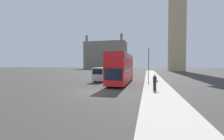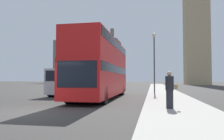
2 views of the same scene
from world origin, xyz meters
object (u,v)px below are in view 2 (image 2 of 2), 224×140
(red_double_decker_bus, at_px, (101,66))
(pedestrian, at_px, (170,90))
(street_lamp, at_px, (154,54))
(white_van, at_px, (67,82))
(parked_sedan, at_px, (105,84))

(red_double_decker_bus, bearing_deg, pedestrian, -52.63)
(red_double_decker_bus, height_order, pedestrian, red_double_decker_bus)
(pedestrian, bearing_deg, street_lamp, 93.00)
(white_van, xyz_separation_m, pedestrian, (8.66, -9.02, -0.29))
(pedestrian, relative_size, parked_sedan, 0.40)
(white_van, bearing_deg, street_lamp, 15.49)
(pedestrian, distance_m, parked_sedan, 30.78)
(red_double_decker_bus, height_order, parked_sedan, red_double_decker_bus)
(street_lamp, bearing_deg, red_double_decker_bus, -129.00)
(white_van, xyz_separation_m, street_lamp, (8.07, 2.24, 2.71))
(red_double_decker_bus, xyz_separation_m, pedestrian, (4.71, -6.17, -1.51))
(red_double_decker_bus, bearing_deg, street_lamp, 51.00)
(street_lamp, bearing_deg, pedestrian, -87.00)
(white_van, relative_size, parked_sedan, 1.29)
(street_lamp, height_order, parked_sedan, street_lamp)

